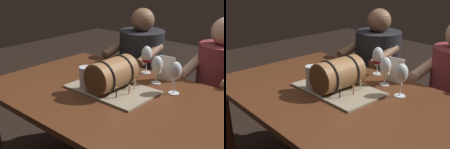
{
  "view_description": "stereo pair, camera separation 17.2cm",
  "coord_description": "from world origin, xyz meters",
  "views": [
    {
      "loc": [
        1.06,
        -1.18,
        1.43
      ],
      "look_at": [
        -0.01,
        0.03,
        0.83
      ],
      "focal_mm": 47.07,
      "sensor_mm": 36.0,
      "label": 1
    },
    {
      "loc": [
        1.19,
        -1.06,
        1.43
      ],
      "look_at": [
        -0.01,
        0.03,
        0.83
      ],
      "focal_mm": 47.07,
      "sensor_mm": 36.0,
      "label": 2
    }
  ],
  "objects": [
    {
      "name": "wine_glass_white",
      "position": [
        0.12,
        0.31,
        0.85
      ],
      "size": [
        0.07,
        0.07,
        0.18
      ],
      "color": "white",
      "rests_on": "dining_table"
    },
    {
      "name": "person_seated_right",
      "position": [
        0.34,
        0.78,
        0.51
      ],
      "size": [
        0.37,
        0.46,
        1.12
      ],
      "color": "#4C1B1E",
      "rests_on": "ground"
    },
    {
      "name": "wine_glass_red",
      "position": [
        -0.04,
        0.42,
        0.86
      ],
      "size": [
        0.08,
        0.08,
        0.19
      ],
      "color": "white",
      "rests_on": "dining_table"
    },
    {
      "name": "beer_pint",
      "position": [
        -0.12,
        -0.08,
        0.8
      ],
      "size": [
        0.08,
        0.08,
        0.15
      ],
      "color": "white",
      "rests_on": "dining_table"
    },
    {
      "name": "dining_table",
      "position": [
        0.0,
        0.0,
        0.64
      ],
      "size": [
        1.48,
        0.97,
        0.73
      ],
      "color": "#562D19",
      "rests_on": "ground"
    },
    {
      "name": "barrel_cake",
      "position": [
        -0.01,
        0.03,
        0.82
      ],
      "size": [
        0.51,
        0.33,
        0.2
      ],
      "color": "gray",
      "rests_on": "dining_table"
    },
    {
      "name": "menu_card",
      "position": [
        0.14,
        0.39,
        0.81
      ],
      "size": [
        0.11,
        0.03,
        0.16
      ],
      "primitive_type": "cube",
      "rotation": [
        -0.06,
        0.0,
        0.13
      ],
      "color": "silver",
      "rests_on": "dining_table"
    },
    {
      "name": "wine_glass_empty",
      "position": [
        0.29,
        0.24,
        0.87
      ],
      "size": [
        0.07,
        0.07,
        0.19
      ],
      "color": "white",
      "rests_on": "dining_table"
    },
    {
      "name": "person_seated_left",
      "position": [
        -0.34,
        0.78,
        0.53
      ],
      "size": [
        0.42,
        0.49,
        1.12
      ],
      "color": "black",
      "rests_on": "ground"
    }
  ]
}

